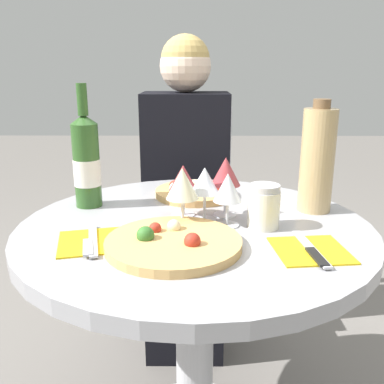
{
  "coord_description": "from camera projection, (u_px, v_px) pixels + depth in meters",
  "views": [
    {
      "loc": [
        0.0,
        -1.0,
        1.08
      ],
      "look_at": [
        -0.0,
        -0.06,
        0.8
      ],
      "focal_mm": 40.0,
      "sensor_mm": 36.0,
      "label": 1
    }
  ],
  "objects": [
    {
      "name": "chair_behind_diner",
      "position": [
        186.0,
        217.0,
        1.88
      ],
      "size": [
        0.4,
        0.4,
        0.91
      ],
      "rotation": [
        0.0,
        0.0,
        3.14
      ],
      "color": "silver",
      "rests_on": "ground_plane"
    },
    {
      "name": "wine_glass_front_left",
      "position": [
        181.0,
        184.0,
        1.02
      ],
      "size": [
        0.08,
        0.08,
        0.15
      ],
      "color": "silver",
      "rests_on": "dining_table"
    },
    {
      "name": "seated_diner",
      "position": [
        185.0,
        205.0,
        1.71
      ],
      "size": [
        0.34,
        0.47,
        1.2
      ],
      "rotation": [
        0.0,
        0.0,
        3.14
      ],
      "color": "black",
      "rests_on": "ground_plane"
    },
    {
      "name": "wine_glass_back_left",
      "position": [
        182.0,
        179.0,
        1.1
      ],
      "size": [
        0.07,
        0.07,
        0.13
      ],
      "color": "silver",
      "rests_on": "dining_table"
    },
    {
      "name": "wine_glass_back_right",
      "position": [
        225.0,
        173.0,
        1.09
      ],
      "size": [
        0.08,
        0.08,
        0.16
      ],
      "color": "silver",
      "rests_on": "dining_table"
    },
    {
      "name": "pizza_small_far",
      "position": [
        191.0,
        192.0,
        1.29
      ],
      "size": [
        0.24,
        0.24,
        0.05
      ],
      "color": "tan",
      "rests_on": "dining_table"
    },
    {
      "name": "place_setting_right",
      "position": [
        310.0,
        250.0,
        0.9
      ],
      "size": [
        0.16,
        0.19,
        0.01
      ],
      "color": "gold",
      "rests_on": "dining_table"
    },
    {
      "name": "sugar_shaker",
      "position": [
        263.0,
        206.0,
        1.03
      ],
      "size": [
        0.08,
        0.08,
        0.11
      ],
      "color": "silver",
      "rests_on": "dining_table"
    },
    {
      "name": "wine_glass_front_right",
      "position": [
        227.0,
        189.0,
        1.03
      ],
      "size": [
        0.07,
        0.07,
        0.13
      ],
      "color": "silver",
      "rests_on": "dining_table"
    },
    {
      "name": "place_setting_left",
      "position": [
        91.0,
        242.0,
        0.95
      ],
      "size": [
        0.18,
        0.19,
        0.01
      ],
      "color": "gold",
      "rests_on": "dining_table"
    },
    {
      "name": "wine_glass_center",
      "position": [
        204.0,
        182.0,
        1.06
      ],
      "size": [
        0.07,
        0.07,
        0.14
      ],
      "color": "silver",
      "rests_on": "dining_table"
    },
    {
      "name": "tall_carafe",
      "position": [
        316.0,
        160.0,
        1.13
      ],
      "size": [
        0.09,
        0.09,
        0.3
      ],
      "color": "tan",
      "rests_on": "dining_table"
    },
    {
      "name": "wine_bottle",
      "position": [
        85.0,
        162.0,
        1.17
      ],
      "size": [
        0.07,
        0.07,
        0.34
      ],
      "color": "#2D5623",
      "rests_on": "dining_table"
    },
    {
      "name": "pizza_large",
      "position": [
        171.0,
        242.0,
        0.92
      ],
      "size": [
        0.3,
        0.3,
        0.05
      ],
      "color": "tan",
      "rests_on": "dining_table"
    },
    {
      "name": "dining_table",
      "position": [
        194.0,
        284.0,
        1.12
      ],
      "size": [
        0.88,
        0.88,
        0.7
      ],
      "color": "#B2B2B7",
      "rests_on": "ground_plane"
    }
  ]
}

